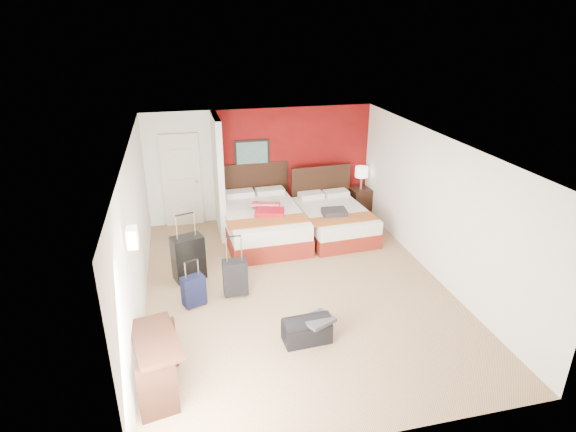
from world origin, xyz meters
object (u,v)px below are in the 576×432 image
object	(u,v)px
bed_left	(262,224)
suitcase_navy	(194,292)
table_lamp	(361,178)
desk	(159,366)
suitcase_charcoal	(235,279)
suitcase_black	(189,259)
bed_right	(334,222)
duffel_bag	(307,331)
nightstand	(360,201)
red_suitcase_open	(268,208)

from	to	relation	value
bed_left	suitcase_navy	bearing A→B (deg)	-126.68
table_lamp	desk	world-z (taller)	table_lamp
suitcase_charcoal	desk	world-z (taller)	desk
suitcase_black	desk	bearing A→B (deg)	-116.93
bed_right	table_lamp	bearing A→B (deg)	40.80
bed_right	duffel_bag	distance (m)	3.70
suitcase_charcoal	desk	bearing A→B (deg)	-119.06
bed_left	desk	bearing A→B (deg)	-118.53
nightstand	suitcase_black	distance (m)	4.57
red_suitcase_open	desk	size ratio (longest dim) A/B	0.80
suitcase_charcoal	bed_right	bearing A→B (deg)	40.46
bed_left	suitcase_charcoal	xyz separation A→B (m)	(-0.83, -2.02, -0.03)
table_lamp	suitcase_charcoal	size ratio (longest dim) A/B	0.88
bed_right	table_lamp	distance (m)	1.47
bed_left	duffel_bag	size ratio (longest dim) A/B	3.31
red_suitcase_open	suitcase_navy	world-z (taller)	red_suitcase_open
suitcase_charcoal	desk	distance (m)	2.36
red_suitcase_open	suitcase_black	bearing A→B (deg)	-126.68
bed_right	suitcase_navy	distance (m)	3.68
duffel_bag	bed_left	bearing A→B (deg)	86.84
bed_right	duffel_bag	size ratio (longest dim) A/B	2.85
bed_left	nightstand	bearing A→B (deg)	16.54
bed_left	bed_right	size ratio (longest dim) A/B	1.16
nightstand	desk	bearing A→B (deg)	-138.70
bed_left	nightstand	size ratio (longest dim) A/B	3.56
duffel_bag	suitcase_charcoal	bearing A→B (deg)	116.29
desk	nightstand	bearing A→B (deg)	35.88
red_suitcase_open	desk	bearing A→B (deg)	-101.72
suitcase_navy	duffel_bag	distance (m)	1.99
bed_right	red_suitcase_open	bearing A→B (deg)	175.55
bed_right	suitcase_charcoal	size ratio (longest dim) A/B	3.21
bed_right	suitcase_navy	size ratio (longest dim) A/B	3.88
bed_left	table_lamp	distance (m)	2.67
bed_left	desk	world-z (taller)	desk
suitcase_navy	suitcase_charcoal	bearing A→B (deg)	-5.88
table_lamp	suitcase_black	xyz separation A→B (m)	(-4.02, -2.17, -0.49)
table_lamp	bed_left	bearing A→B (deg)	-161.37
table_lamp	suitcase_navy	bearing A→B (deg)	-142.74
suitcase_navy	desk	bearing A→B (deg)	-125.39
bed_left	table_lamp	world-z (taller)	table_lamp
bed_left	suitcase_black	world-z (taller)	suitcase_black
bed_left	table_lamp	xyz separation A→B (m)	(2.47, 0.83, 0.55)
nightstand	duffel_bag	bearing A→B (deg)	-125.98
table_lamp	suitcase_black	size ratio (longest dim) A/B	0.66
red_suitcase_open	suitcase_charcoal	world-z (taller)	red_suitcase_open
suitcase_black	suitcase_navy	bearing A→B (deg)	-104.91
bed_left	bed_right	bearing A→B (deg)	-6.36
table_lamp	suitcase_black	bearing A→B (deg)	-151.63
nightstand	suitcase_charcoal	world-z (taller)	nightstand
bed_right	suitcase_navy	world-z (taller)	bed_right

